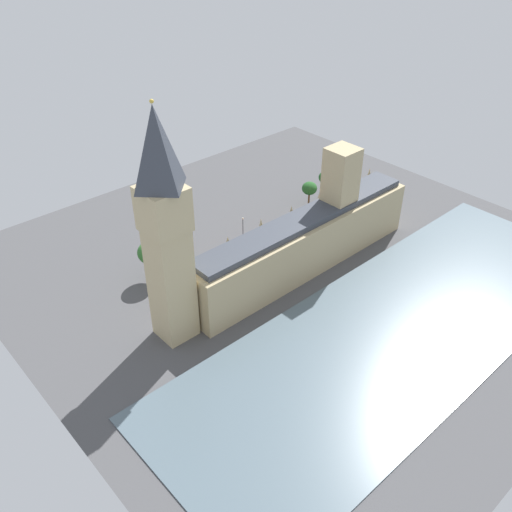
{
  "coord_description": "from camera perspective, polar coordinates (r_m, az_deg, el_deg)",
  "views": [
    {
      "loc": [
        -81.34,
        88.03,
        84.43
      ],
      "look_at": [
        1.0,
        13.72,
        8.44
      ],
      "focal_mm": 38.66,
      "sensor_mm": 36.0,
      "label": 1
    }
  ],
  "objects": [
    {
      "name": "plane_tree_under_trees",
      "position": [
        171.14,
        5.56,
        6.97
      ],
      "size": [
        4.69,
        4.69,
        8.07
      ],
      "color": "brown",
      "rests_on": "ground"
    },
    {
      "name": "street_lamp_far_end",
      "position": [
        156.49,
        -1.37,
        3.47
      ],
      "size": [
        0.56,
        0.56,
        5.62
      ],
      "color": "black",
      "rests_on": "ground"
    },
    {
      "name": "pedestrian_corner",
      "position": [
        160.78,
        7.0,
        2.75
      ],
      "size": [
        0.61,
        0.65,
        1.55
      ],
      "rotation": [
        0.0,
        0.0,
        2.53
      ],
      "color": "black",
      "rests_on": "ground"
    },
    {
      "name": "street_lamp_slot_10",
      "position": [
        141.87,
        -10.31,
        -0.62
      ],
      "size": [
        0.56,
        0.56,
        6.09
      ],
      "color": "black",
      "rests_on": "ground"
    },
    {
      "name": "parliament_building",
      "position": [
        141.69,
        5.4,
        1.86
      ],
      "size": [
        10.64,
        69.67,
        29.96
      ],
      "color": "tan",
      "rests_on": "ground"
    },
    {
      "name": "plane_tree_trailing",
      "position": [
        139.39,
        -10.82,
        0.36
      ],
      "size": [
        6.74,
        6.74,
        10.67
      ],
      "color": "brown",
      "rests_on": "ground"
    },
    {
      "name": "double_decker_bus_leading",
      "position": [
        142.17,
        -3.22,
        -0.77
      ],
      "size": [
        3.56,
        10.7,
        4.75
      ],
      "rotation": [
        0.0,
        0.0,
        -0.1
      ],
      "color": "red",
      "rests_on": "ground"
    },
    {
      "name": "plane_tree_opposite_hall",
      "position": [
        176.27,
        7.27,
        8.05
      ],
      "size": [
        4.79,
        4.79,
        9.05
      ],
      "color": "brown",
      "rests_on": "ground"
    },
    {
      "name": "double_decker_bus_near_tower",
      "position": [
        154.41,
        2.21,
        2.4
      ],
      "size": [
        3.07,
        10.61,
        4.75
      ],
      "rotation": [
        0.0,
        0.0,
        3.09
      ],
      "color": "red",
      "rests_on": "ground"
    },
    {
      "name": "clock_tower",
      "position": [
        110.22,
        -9.36,
        2.89
      ],
      "size": [
        8.65,
        8.65,
        53.47
      ],
      "color": "tan",
      "rests_on": "ground"
    },
    {
      "name": "ground_plane",
      "position": [
        146.61,
        4.25,
        -0.86
      ],
      "size": [
        139.67,
        139.67,
        0.0
      ],
      "primitive_type": "plane",
      "color": "#4C4C4F"
    },
    {
      "name": "pedestrian_midblock",
      "position": [
        142.66,
        -1.42,
        -1.53
      ],
      "size": [
        0.62,
        0.67,
        1.59
      ],
      "rotation": [
        0.0,
        0.0,
        5.71
      ],
      "color": "gray",
      "rests_on": "ground"
    },
    {
      "name": "river_thames",
      "position": [
        131.05,
        14.75,
        -7.02
      ],
      "size": [
        42.71,
        125.71,
        0.25
      ],
      "primitive_type": "cube",
      "color": "slate",
      "rests_on": "ground"
    },
    {
      "name": "car_dark_green_by_river_gate",
      "position": [
        167.02,
        8.05,
        4.03
      ],
      "size": [
        2.04,
        4.81,
        1.74
      ],
      "rotation": [
        0.0,
        0.0,
        -0.06
      ],
      "color": "#19472D",
      "rests_on": "ground"
    },
    {
      "name": "car_black_kerbside",
      "position": [
        161.91,
        4.6,
        3.23
      ],
      "size": [
        1.98,
        4.35,
        1.74
      ],
      "rotation": [
        0.0,
        0.0,
        3.13
      ],
      "color": "black",
      "rests_on": "ground"
    }
  ]
}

